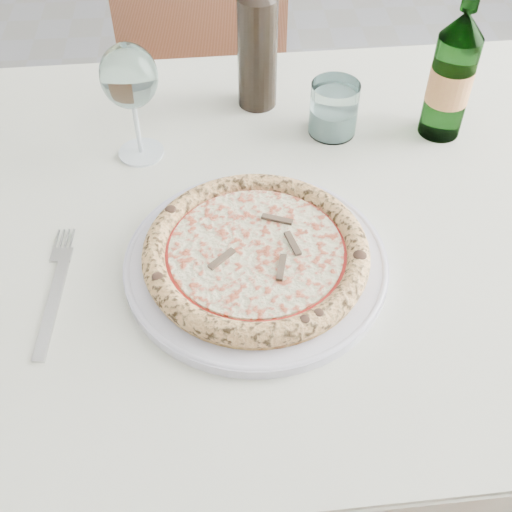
# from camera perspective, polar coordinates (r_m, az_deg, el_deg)

# --- Properties ---
(floor) EXTENTS (5.00, 6.00, 0.02)m
(floor) POSITION_cam_1_polar(r_m,az_deg,el_deg) (1.64, -8.91, -10.03)
(floor) COLOR slate
(floor) RESTS_ON ground
(dining_table) EXTENTS (1.41, 0.86, 0.76)m
(dining_table) POSITION_cam_1_polar(r_m,az_deg,el_deg) (0.94, -0.47, -0.20)
(dining_table) COLOR #905A42
(dining_table) RESTS_ON floor
(chair_far) EXTENTS (0.46, 0.46, 0.93)m
(chair_far) POSITION_cam_1_polar(r_m,az_deg,el_deg) (1.60, -5.12, 16.09)
(chair_far) COLOR #905A42
(chair_far) RESTS_ON floor
(plate) EXTENTS (0.33, 0.33, 0.02)m
(plate) POSITION_cam_1_polar(r_m,az_deg,el_deg) (0.80, -0.00, -0.55)
(plate) COLOR white
(plate) RESTS_ON dining_table
(pizza) EXTENTS (0.28, 0.28, 0.03)m
(pizza) POSITION_cam_1_polar(r_m,az_deg,el_deg) (0.78, -0.00, 0.31)
(pizza) COLOR tan
(pizza) RESTS_ON plate
(fork) EXTENTS (0.03, 0.22, 0.00)m
(fork) POSITION_cam_1_polar(r_m,az_deg,el_deg) (0.81, -17.43, -2.98)
(fork) COLOR #A9A9A9
(fork) RESTS_ON dining_table
(wine_glass) EXTENTS (0.08, 0.08, 0.18)m
(wine_glass) POSITION_cam_1_polar(r_m,az_deg,el_deg) (0.91, -11.20, 15.18)
(wine_glass) COLOR white
(wine_glass) RESTS_ON dining_table
(tumbler) EXTENTS (0.07, 0.07, 0.08)m
(tumbler) POSITION_cam_1_polar(r_m,az_deg,el_deg) (1.00, 6.90, 12.61)
(tumbler) COLOR silver
(tumbler) RESTS_ON dining_table
(beer_bottle) EXTENTS (0.06, 0.06, 0.24)m
(beer_bottle) POSITION_cam_1_polar(r_m,az_deg,el_deg) (1.00, 17.02, 15.11)
(beer_bottle) COLOR #3A6937
(beer_bottle) RESTS_ON dining_table
(wine_bottle) EXTENTS (0.06, 0.06, 0.25)m
(wine_bottle) POSITION_cam_1_polar(r_m,az_deg,el_deg) (1.02, 0.13, 18.51)
(wine_bottle) COLOR black
(wine_bottle) RESTS_ON dining_table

